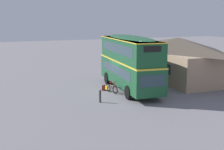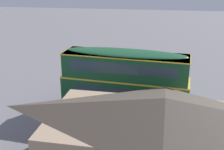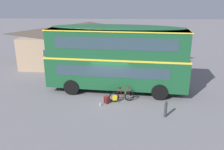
{
  "view_description": "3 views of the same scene",
  "coord_description": "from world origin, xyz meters",
  "px_view_note": "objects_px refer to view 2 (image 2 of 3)",
  "views": [
    {
      "loc": [
        24.49,
        -11.01,
        6.37
      ],
      "look_at": [
        1.69,
        -1.57,
        1.7
      ],
      "focal_mm": 49.21,
      "sensor_mm": 36.0,
      "label": 1
    },
    {
      "loc": [
        -1.86,
        21.66,
        10.57
      ],
      "look_at": [
        1.65,
        -0.51,
        2.35
      ],
      "focal_mm": 46.55,
      "sensor_mm": 36.0,
      "label": 2
    },
    {
      "loc": [
        0.89,
        -15.33,
        6.57
      ],
      "look_at": [
        0.16,
        -0.42,
        1.55
      ],
      "focal_mm": 37.25,
      "sensor_mm": 36.0,
      "label": 3
    }
  ],
  "objects_px": {
    "kerb_bollard": "(99,83)",
    "double_decker_bus": "(125,77)",
    "backpack_on_ground": "(134,94)",
    "touring_bicycle": "(123,94)",
    "water_bottle_clear_plastic": "(139,94)"
  },
  "relations": [
    {
      "from": "kerb_bollard",
      "to": "water_bottle_clear_plastic",
      "type": "bearing_deg",
      "value": 162.29
    },
    {
      "from": "touring_bicycle",
      "to": "backpack_on_ground",
      "type": "height_order",
      "value": "touring_bicycle"
    },
    {
      "from": "touring_bicycle",
      "to": "double_decker_bus",
      "type": "bearing_deg",
      "value": 99.96
    },
    {
      "from": "double_decker_bus",
      "to": "backpack_on_ground",
      "type": "bearing_deg",
      "value": -104.64
    },
    {
      "from": "double_decker_bus",
      "to": "kerb_bollard",
      "type": "xyz_separation_m",
      "value": [
        2.92,
        -3.85,
        -2.14
      ]
    },
    {
      "from": "backpack_on_ground",
      "to": "kerb_bollard",
      "type": "bearing_deg",
      "value": -25.27
    },
    {
      "from": "touring_bicycle",
      "to": "backpack_on_ground",
      "type": "distance_m",
      "value": 0.96
    },
    {
      "from": "touring_bicycle",
      "to": "water_bottle_clear_plastic",
      "type": "height_order",
      "value": "touring_bicycle"
    },
    {
      "from": "water_bottle_clear_plastic",
      "to": "kerb_bollard",
      "type": "bearing_deg",
      "value": -17.71
    },
    {
      "from": "double_decker_bus",
      "to": "backpack_on_ground",
      "type": "distance_m",
      "value": 3.29
    },
    {
      "from": "kerb_bollard",
      "to": "double_decker_bus",
      "type": "bearing_deg",
      "value": 127.16
    },
    {
      "from": "water_bottle_clear_plastic",
      "to": "backpack_on_ground",
      "type": "bearing_deg",
      "value": 46.37
    },
    {
      "from": "touring_bicycle",
      "to": "water_bottle_clear_plastic",
      "type": "distance_m",
      "value": 1.5
    },
    {
      "from": "touring_bicycle",
      "to": "backpack_on_ground",
      "type": "xyz_separation_m",
      "value": [
        -0.91,
        -0.29,
        -0.11
      ]
    },
    {
      "from": "touring_bicycle",
      "to": "water_bottle_clear_plastic",
      "type": "relative_size",
      "value": 6.65
    }
  ]
}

